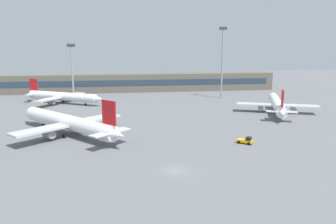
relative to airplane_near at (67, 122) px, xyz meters
The scene contains 8 objects.
ground_plane 26.06m from the airplane_near, 24.68° to the left, with size 400.00×400.00×0.00m, color slate.
terminal_building 85.65m from the airplane_near, 74.08° to the left, with size 140.88×12.13×9.00m.
airplane_near is the anchor object (origin of this frame).
airplane_mid 70.80m from the airplane_near, 16.19° to the left, with size 26.95×37.57×9.72m.
airplane_far 49.86m from the airplane_near, 100.33° to the left, with size 34.16×24.91×9.47m.
baggage_tug_yellow 45.53m from the airplane_near, 19.25° to the right, with size 3.71×3.47×1.75m.
floodlight_tower_west 79.73m from the airplane_near, 42.03° to the left, with size 3.20×0.80×30.83m.
floodlight_tower_east 54.88m from the airplane_near, 95.60° to the left, with size 3.20×0.80×23.70m.
Camera 1 is at (-9.83, -56.39, 22.59)m, focal length 34.89 mm.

